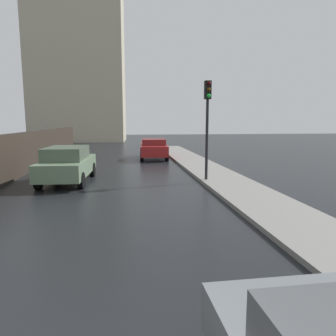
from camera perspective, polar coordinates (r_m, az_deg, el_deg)
The scene contains 4 objects.
car_green_near_kerb at distance 14.24m, azimuth -17.88°, elevation 0.73°, with size 2.06×4.35×1.56m.
car_red_mid_road at distance 22.10m, azimuth -2.66°, elevation 3.65°, with size 2.06×4.39×1.42m.
traffic_light at distance 13.49m, azimuth 7.22°, elevation 10.15°, with size 0.26×0.39×4.18m.
distant_tower at distance 44.35m, azimuth -16.10°, elevation 19.27°, with size 11.94×8.04×27.05m.
Camera 1 is at (0.77, -1.40, 2.66)m, focal length 33.41 mm.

